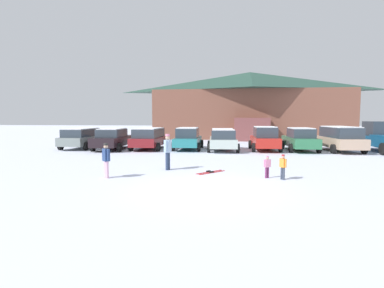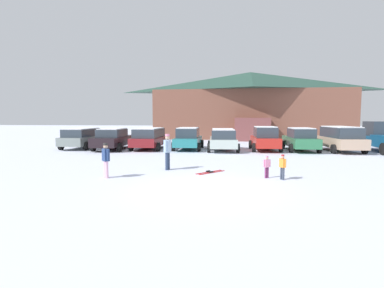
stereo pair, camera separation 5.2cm
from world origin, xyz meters
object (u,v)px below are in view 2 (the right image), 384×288
object	(u,v)px
ski_lodge	(250,105)
parked_black_sedan	(113,139)
parked_red_sedan	(265,139)
parked_green_coupe	(300,139)
parked_grey_wagon	(82,137)
skier_child_in_orange_jacket	(283,166)
skier_teen_in_navy_coat	(106,158)
skier_child_in_pink_snowsuit	(267,166)
skier_adult_in_blue_parka	(168,150)
parked_silver_wagon	(223,139)
parked_maroon_van	(149,138)
parked_beige_suv	(340,138)
parked_teal_hatchback	(188,138)
pair_of_skis	(210,172)

from	to	relation	value
ski_lodge	parked_black_sedan	bearing A→B (deg)	-128.32
parked_red_sedan	parked_green_coupe	bearing A→B (deg)	0.52
parked_grey_wagon	skier_child_in_orange_jacket	distance (m)	17.12
parked_grey_wagon	ski_lodge	bearing A→B (deg)	44.43
parked_red_sedan	skier_teen_in_navy_coat	distance (m)	13.45
skier_child_in_pink_snowsuit	skier_adult_in_blue_parka	world-z (taller)	skier_adult_in_blue_parka
skier_child_in_orange_jacket	skier_child_in_pink_snowsuit	bearing A→B (deg)	155.27
parked_red_sedan	skier_adult_in_blue_parka	distance (m)	10.52
parked_silver_wagon	ski_lodge	bearing A→B (deg)	78.00
parked_black_sedan	skier_adult_in_blue_parka	size ratio (longest dim) A/B	2.86
parked_grey_wagon	parked_maroon_van	xyz separation A→B (m)	(5.47, -0.05, 0.02)
parked_black_sedan	skier_child_in_pink_snowsuit	xyz separation A→B (m)	(10.16, -9.75, -0.32)
skier_child_in_pink_snowsuit	skier_adult_in_blue_parka	xyz separation A→B (m)	(-4.33, 1.44, 0.44)
ski_lodge	parked_beige_suv	distance (m)	15.11
parked_silver_wagon	skier_child_in_pink_snowsuit	size ratio (longest dim) A/B	4.88
parked_maroon_van	parked_silver_wagon	xyz separation A→B (m)	(5.61, -0.37, -0.02)
skier_child_in_pink_snowsuit	ski_lodge	bearing A→B (deg)	87.20
parked_beige_suv	skier_adult_in_blue_parka	size ratio (longest dim) A/B	2.90
parked_black_sedan	parked_silver_wagon	distance (m)	8.31
parked_teal_hatchback	parked_silver_wagon	size ratio (longest dim) A/B	1.00
parked_maroon_van	skier_teen_in_navy_coat	bearing A→B (deg)	-84.60
parked_silver_wagon	skier_child_in_pink_snowsuit	world-z (taller)	parked_silver_wagon
parked_red_sedan	skier_adult_in_blue_parka	xyz separation A→B (m)	(-5.57, -8.92, 0.06)
parked_grey_wagon	skier_teen_in_navy_coat	world-z (taller)	parked_grey_wagon
parked_black_sedan	skier_child_in_orange_jacket	bearing A→B (deg)	-43.01
skier_child_in_orange_jacket	pair_of_skis	size ratio (longest dim) A/B	0.76
parked_beige_suv	pair_of_skis	xyz separation A→B (m)	(-8.83, -9.34, -0.94)
parked_grey_wagon	skier_adult_in_blue_parka	size ratio (longest dim) A/B	2.61
parked_grey_wagon	parked_maroon_van	world-z (taller)	parked_maroon_van
parked_beige_suv	skier_child_in_pink_snowsuit	world-z (taller)	parked_beige_suv
skier_teen_in_navy_coat	skier_child_in_pink_snowsuit	bearing A→B (deg)	6.21
parked_beige_suv	skier_child_in_pink_snowsuit	size ratio (longest dim) A/B	5.41
skier_adult_in_blue_parka	skier_child_in_orange_jacket	size ratio (longest dim) A/B	1.69
skier_child_in_pink_snowsuit	parked_beige_suv	bearing A→B (deg)	57.67
ski_lodge	parked_beige_suv	world-z (taller)	ski_lodge
parked_green_coupe	skier_child_in_orange_jacket	bearing A→B (deg)	-106.78
pair_of_skis	parked_teal_hatchback	bearing A→B (deg)	102.91
ski_lodge	parked_teal_hatchback	distance (m)	15.14
parked_silver_wagon	skier_adult_in_blue_parka	bearing A→B (deg)	-106.41
skier_adult_in_blue_parka	skier_teen_in_navy_coat	bearing A→B (deg)	-134.49
parked_maroon_van	parked_teal_hatchback	world-z (taller)	parked_teal_hatchback
parked_maroon_van	parked_silver_wagon	bearing A→B (deg)	-3.79
parked_grey_wagon	parked_beige_suv	distance (m)	19.44
parked_red_sedan	pair_of_skis	distance (m)	10.11
skier_adult_in_blue_parka	skier_child_in_pink_snowsuit	bearing A→B (deg)	-18.36
parked_black_sedan	pair_of_skis	size ratio (longest dim) A/B	3.65
parked_silver_wagon	parked_green_coupe	distance (m)	5.65
parked_green_coupe	skier_adult_in_blue_parka	size ratio (longest dim) A/B	2.68
parked_red_sedan	skier_child_in_orange_jacket	xyz separation A→B (m)	(-0.67, -10.62, -0.32)
parked_silver_wagon	skier_child_in_orange_jacket	bearing A→B (deg)	-76.55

